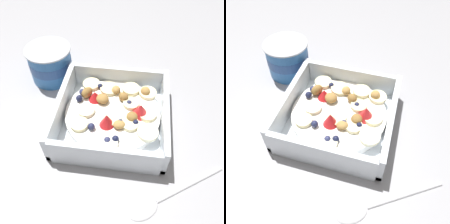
# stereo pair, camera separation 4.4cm
# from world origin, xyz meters

# --- Properties ---
(ground_plane) EXTENTS (2.40, 2.40, 0.00)m
(ground_plane) POSITION_xyz_m (0.00, 0.00, 0.00)
(ground_plane) COLOR #9E9EA3
(fruit_bowl) EXTENTS (0.20, 0.20, 0.06)m
(fruit_bowl) POSITION_xyz_m (-0.00, -0.00, 0.02)
(fruit_bowl) COLOR white
(fruit_bowl) RESTS_ON ground
(spoon) EXTENTS (0.11, 0.15, 0.01)m
(spoon) POSITION_xyz_m (-0.14, -0.09, 0.00)
(spoon) COLOR silver
(spoon) RESTS_ON ground
(yogurt_cup) EXTENTS (0.09, 0.09, 0.08)m
(yogurt_cup) POSITION_xyz_m (0.11, 0.15, 0.04)
(yogurt_cup) COLOR #3370B7
(yogurt_cup) RESTS_ON ground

